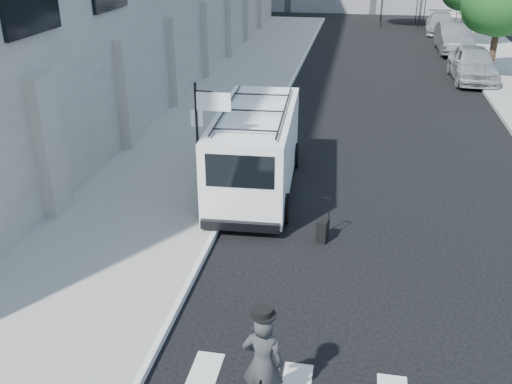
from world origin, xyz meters
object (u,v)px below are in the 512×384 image
at_px(businessman, 263,363).
at_px(parked_car_c, 440,23).
at_px(parked_car_a, 473,64).
at_px(suitcase, 323,230).
at_px(parked_car_b, 454,38).
at_px(cargo_van, 256,148).

distance_m(businessman, parked_car_c, 38.34).
bearing_deg(parked_car_a, suitcase, -109.99).
bearing_deg(parked_car_b, parked_car_a, -90.70).
height_order(businessman, parked_car_a, businessman).
relative_size(cargo_van, parked_car_a, 1.28).
bearing_deg(parked_car_a, cargo_van, -120.15).
xyz_separation_m(parked_car_a, parked_car_b, (0.00, 7.42, -0.00)).
xyz_separation_m(businessman, parked_car_a, (6.67, 23.16, -0.05)).
bearing_deg(cargo_van, parked_car_a, 57.75).
height_order(businessman, parked_car_b, businessman).
bearing_deg(businessman, parked_car_b, -99.95).
distance_m(parked_car_b, parked_car_c, 7.18).
distance_m(businessman, parked_car_a, 24.10).
relative_size(businessman, parked_car_b, 0.35).
bearing_deg(suitcase, parked_car_a, 80.97).
xyz_separation_m(parked_car_b, parked_car_c, (0.00, 7.18, -0.14)).
xyz_separation_m(cargo_van, parked_car_a, (8.31, 14.74, -0.38)).
height_order(parked_car_a, parked_car_b, parked_car_a).
relative_size(suitcase, cargo_van, 0.17).
relative_size(cargo_van, parked_car_b, 1.24).
bearing_deg(suitcase, parked_car_b, 86.42).
relative_size(suitcase, parked_car_b, 0.21).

